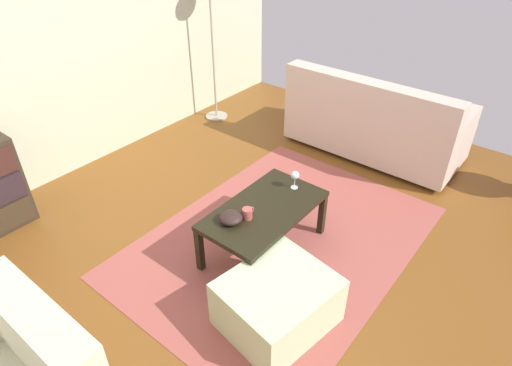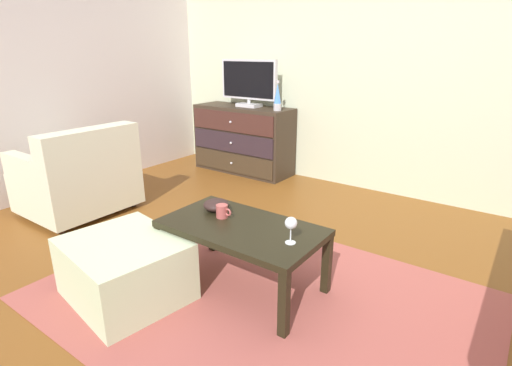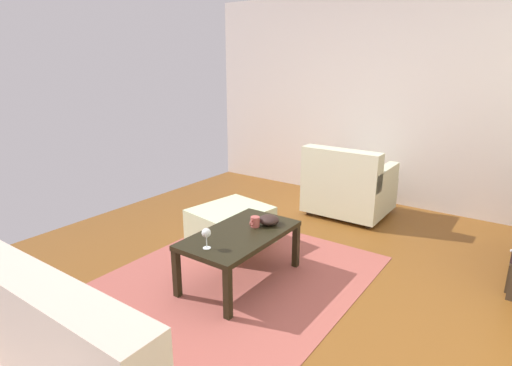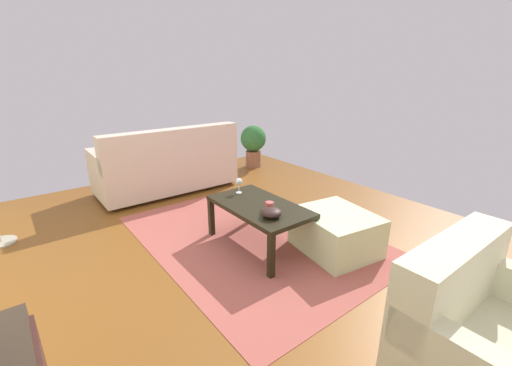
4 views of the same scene
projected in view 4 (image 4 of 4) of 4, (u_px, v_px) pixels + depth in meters
The scene contains 10 objects.
ground_plane at pixel (248, 253), 3.13m from camera, with size 5.87×4.89×0.05m, color brown.
area_rug at pixel (252, 237), 3.38m from camera, with size 2.60×1.90×0.01m, color #A45148.
coffee_table at pixel (259, 209), 3.11m from camera, with size 1.01×0.56×0.43m.
wine_glass at pixel (239, 182), 3.35m from camera, with size 0.07×0.07×0.16m.
mug at pixel (269, 206), 2.94m from camera, with size 0.11×0.08×0.08m.
bowl_decorative at pixel (272, 213), 2.82m from camera, with size 0.17×0.17×0.08m, color #2F1E1B.
couch_large at pixel (167, 166), 4.58m from camera, with size 0.85×1.84×0.91m.
armchair at pixel (493, 349), 1.61m from camera, with size 0.80×0.89×0.82m.
ottoman at pixel (336, 232), 3.08m from camera, with size 0.70×0.60×0.38m, color beige.
potted_plant at pixel (253, 142), 5.73m from camera, with size 0.44×0.44×0.72m.
Camera 4 is at (-2.22, 1.62, 1.62)m, focal length 23.25 mm.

